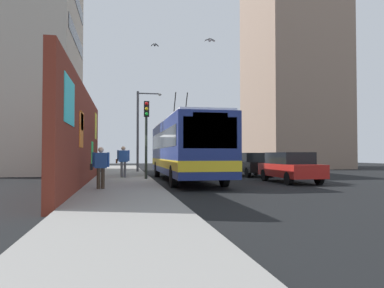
% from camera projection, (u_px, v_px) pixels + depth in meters
% --- Properties ---
extents(ground_plane, '(80.00, 80.00, 0.00)m').
position_uv_depth(ground_plane, '(152.00, 181.00, 20.04)').
color(ground_plane, black).
extents(sidewalk_slab, '(48.00, 3.20, 0.15)m').
position_uv_depth(sidewalk_slab, '(123.00, 180.00, 19.74)').
color(sidewalk_slab, gray).
rests_on(sidewalk_slab, ground_plane).
extents(graffiti_wall, '(15.33, 0.32, 4.34)m').
position_uv_depth(graffiti_wall, '(83.00, 139.00, 16.19)').
color(graffiti_wall, maroon).
rests_on(graffiti_wall, ground_plane).
extents(building_far_left, '(10.36, 7.80, 16.98)m').
position_uv_depth(building_far_left, '(25.00, 65.00, 28.66)').
color(building_far_left, '#B2A899').
rests_on(building_far_left, ground_plane).
extents(building_far_right, '(10.63, 8.65, 21.97)m').
position_uv_depth(building_far_right, '(292.00, 69.00, 40.78)').
color(building_far_right, gray).
rests_on(building_far_right, ground_plane).
extents(city_bus, '(12.04, 2.62, 5.15)m').
position_uv_depth(city_bus, '(185.00, 147.00, 20.28)').
color(city_bus, navy).
rests_on(city_bus, ground_plane).
extents(parked_car_red, '(4.50, 1.82, 1.58)m').
position_uv_depth(parked_car_red, '(290.00, 167.00, 19.07)').
color(parked_car_red, '#B21E19').
rests_on(parked_car_red, ground_plane).
extents(parked_car_black, '(4.07, 1.77, 1.58)m').
position_uv_depth(parked_car_black, '(252.00, 164.00, 24.63)').
color(parked_car_black, black).
rests_on(parked_car_black, ground_plane).
extents(pedestrian_midblock, '(0.24, 0.78, 1.79)m').
position_uv_depth(pedestrian_midblock, '(123.00, 159.00, 21.02)').
color(pedestrian_midblock, '#595960').
rests_on(pedestrian_midblock, sidewalk_slab).
extents(pedestrian_near_wall, '(0.22, 0.73, 1.60)m').
position_uv_depth(pedestrian_near_wall, '(101.00, 165.00, 14.05)').
color(pedestrian_near_wall, '#3F3326').
rests_on(pedestrian_near_wall, sidewalk_slab).
extents(traffic_light, '(0.49, 0.28, 4.22)m').
position_uv_depth(traffic_light, '(146.00, 126.00, 19.69)').
color(traffic_light, '#2D382D').
rests_on(traffic_light, sidewalk_slab).
extents(street_lamp, '(0.44, 1.93, 6.23)m').
position_uv_depth(street_lamp, '(141.00, 125.00, 28.30)').
color(street_lamp, '#4C4C51').
rests_on(street_lamp, sidewalk_slab).
extents(flying_pigeons, '(10.06, 5.28, 2.27)m').
position_uv_depth(flying_pigeons, '(171.00, 12.00, 18.16)').
color(flying_pigeons, gray).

